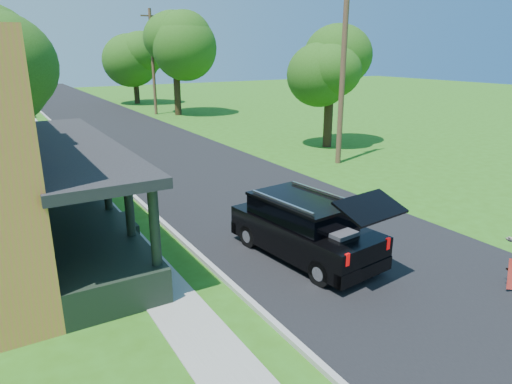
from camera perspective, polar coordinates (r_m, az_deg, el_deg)
ground at (r=13.32m, az=14.80°, el=-8.83°), size 140.00×140.00×0.00m
street at (r=30.08m, az=-13.28°, el=5.90°), size 8.00×120.00×0.02m
curb at (r=29.16m, az=-20.87°, el=4.86°), size 0.15×120.00×0.12m
sidewalk at (r=28.95m, az=-23.88°, el=4.43°), size 1.30×120.00×0.03m
black_suv at (r=13.12m, az=6.12°, el=-4.47°), size 2.45×5.19×2.34m
skateboard at (r=13.13m, az=29.29°, el=-9.02°), size 0.41×0.26×0.76m
tree_right_near at (r=28.23m, az=9.24°, el=15.78°), size 5.58×5.87×7.45m
tree_right_mid at (r=42.81m, az=-10.21°, el=18.37°), size 7.25×7.42×9.91m
tree_right_far at (r=53.21m, az=-15.09°, el=16.51°), size 7.82×7.98×8.79m
utility_pole_near at (r=23.96m, az=10.87°, el=15.77°), size 1.72×0.30×10.10m
utility_pole_far at (r=43.66m, az=-12.77°, el=15.67°), size 1.70×0.29×9.20m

